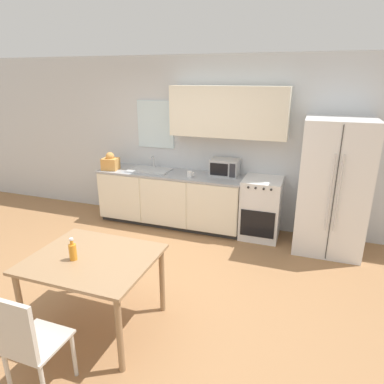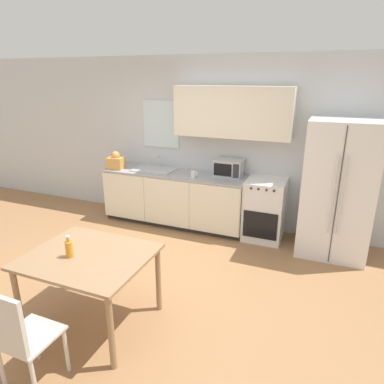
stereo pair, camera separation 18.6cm
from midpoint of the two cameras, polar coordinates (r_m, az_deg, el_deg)
The scene contains 12 objects.
ground_plane at distance 4.34m, azimuth -9.03°, elevation -14.80°, with size 12.00×12.00×0.00m, color #9E7047.
wall_back at distance 5.57m, azimuth 1.14°, elevation 9.09°, with size 12.00×0.38×2.70m.
kitchen_counter at distance 5.71m, azimuth -4.50°, elevation -1.05°, with size 2.42×0.65×0.89m.
oven_range at distance 5.33m, azimuth 10.45°, elevation -2.68°, with size 0.58×0.62×0.93m.
refrigerator at distance 5.06m, azimuth 21.46°, elevation 0.76°, with size 0.90×0.81×1.86m.
kitchen_sink at distance 5.74m, azimuth -8.03°, elevation 3.68°, with size 0.68×0.45×0.22m.
microwave at distance 5.39m, azimuth 4.47°, elevation 4.10°, with size 0.44×0.31×0.26m.
coffee_mug at distance 5.29m, azimuth -1.31°, elevation 2.97°, with size 0.11×0.08×0.10m.
grocery_bag_0 at distance 5.91m, azimuth -14.33°, elevation 4.81°, with size 0.28×0.25×0.29m.
dining_table at distance 3.48m, azimuth -17.67°, elevation -11.75°, with size 1.15×0.97×0.76m.
dining_chair_near at distance 3.04m, azimuth -27.60°, elevation -21.07°, with size 0.40×0.40×0.93m.
drink_bottle at distance 3.41m, azimuth -20.77°, elevation -9.23°, with size 0.07×0.07×0.22m.
Camera 1 is at (1.72, -3.18, 2.38)m, focal length 32.00 mm.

